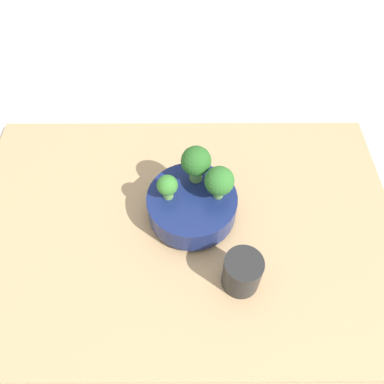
# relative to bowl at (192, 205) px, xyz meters

# --- Properties ---
(ground_plane) EXTENTS (6.00, 6.00, 0.00)m
(ground_plane) POSITION_rel_bowl_xyz_m (0.03, 0.02, -0.07)
(ground_plane) COLOR beige
(table) EXTENTS (1.00, 0.67, 0.03)m
(table) POSITION_rel_bowl_xyz_m (0.03, 0.02, -0.06)
(table) COLOR tan
(table) RESTS_ON ground_plane
(bowl) EXTENTS (0.20, 0.20, 0.07)m
(bowl) POSITION_rel_bowl_xyz_m (0.00, 0.00, 0.00)
(bowl) COLOR navy
(bowl) RESTS_ON table
(broccoli_floret_left) EXTENTS (0.06, 0.06, 0.08)m
(broccoli_floret_left) POSITION_rel_bowl_xyz_m (-0.06, -0.00, 0.08)
(broccoli_floret_left) COLOR #609347
(broccoli_floret_left) RESTS_ON bowl
(broccoli_floret_front) EXTENTS (0.07, 0.07, 0.09)m
(broccoli_floret_front) POSITION_rel_bowl_xyz_m (-0.01, -0.05, 0.09)
(broccoli_floret_front) COLOR #609347
(broccoli_floret_front) RESTS_ON bowl
(broccoli_floret_right) EXTENTS (0.05, 0.05, 0.06)m
(broccoli_floret_right) POSITION_rel_bowl_xyz_m (0.05, -0.00, 0.07)
(broccoli_floret_right) COLOR #6BA34C
(broccoli_floret_right) RESTS_ON bowl
(cup) EXTENTS (0.08, 0.08, 0.09)m
(cup) POSITION_rel_bowl_xyz_m (-0.10, 0.16, 0.00)
(cup) COLOR black
(cup) RESTS_ON table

